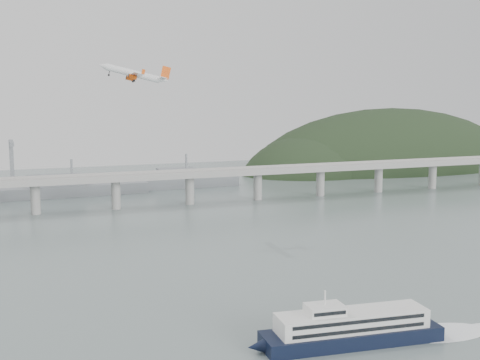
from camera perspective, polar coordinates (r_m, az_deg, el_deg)
name	(u,v)px	position (r m, az deg, el deg)	size (l,w,h in m)	color
ground	(293,292)	(248.10, 4.69, -9.89)	(900.00, 900.00, 0.00)	slate
bridge	(159,180)	(428.77, -7.21, 0.01)	(800.00, 22.00, 23.90)	#9A9997
headland	(401,186)	(675.65, 14.14, -0.50)	(365.00, 155.00, 156.00)	black
ferry	(352,328)	(201.22, 9.89, -12.85)	(91.57, 21.84, 17.27)	black
airliner	(135,74)	(316.58, -9.32, 9.27)	(35.09, 31.73, 10.80)	white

